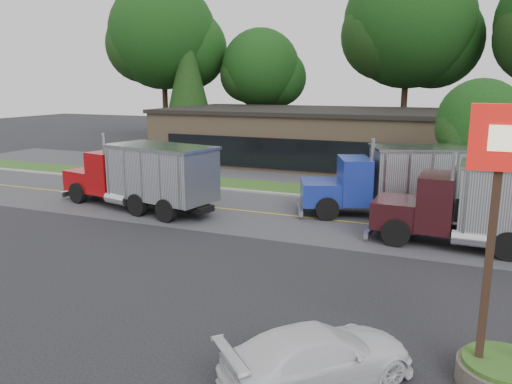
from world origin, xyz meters
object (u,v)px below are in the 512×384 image
at_px(dump_truck_blue, 399,179).
at_px(dump_truck_maroon, 493,204).
at_px(rally_car, 319,356).
at_px(bilo_sign, 512,298).
at_px(dump_truck_red, 144,175).

distance_m(dump_truck_blue, dump_truck_maroon, 5.63).
xyz_separation_m(dump_truck_maroon, rally_car, (-3.71, -11.14, -1.17)).
xyz_separation_m(bilo_sign, rally_car, (-3.67, -1.39, -1.39)).
bearing_deg(dump_truck_blue, dump_truck_red, -3.48).
height_order(dump_truck_red, rally_car, dump_truck_red).
bearing_deg(dump_truck_maroon, dump_truck_red, 1.00).
xyz_separation_m(dump_truck_red, dump_truck_maroon, (16.03, -0.11, -0.01)).
height_order(bilo_sign, dump_truck_blue, bilo_sign).
bearing_deg(bilo_sign, dump_truck_blue, 106.00).
relative_size(bilo_sign, rally_car, 1.37).
distance_m(dump_truck_red, rally_car, 16.73).
xyz_separation_m(bilo_sign, dump_truck_red, (-15.98, 9.87, -0.21)).
bearing_deg(bilo_sign, dump_truck_maroon, 89.74).
height_order(bilo_sign, rally_car, bilo_sign).
bearing_deg(dump_truck_red, dump_truck_blue, -150.11).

